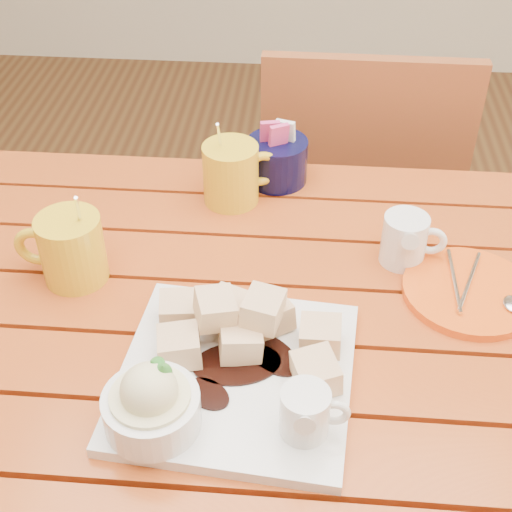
# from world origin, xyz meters

# --- Properties ---
(table) EXTENTS (1.20, 0.79, 0.75)m
(table) POSITION_xyz_m (0.00, 0.00, 0.64)
(table) COLOR maroon
(table) RESTS_ON ground
(dessert_plate) EXTENTS (0.31, 0.31, 0.12)m
(dessert_plate) POSITION_xyz_m (-0.03, -0.15, 0.78)
(dessert_plate) COLOR white
(dessert_plate) RESTS_ON table
(coffee_mug_left) EXTENTS (0.13, 0.09, 0.16)m
(coffee_mug_left) POSITION_xyz_m (-0.27, 0.05, 0.80)
(coffee_mug_left) COLOR gold
(coffee_mug_left) RESTS_ON table
(coffee_mug_right) EXTENTS (0.13, 0.09, 0.15)m
(coffee_mug_right) POSITION_xyz_m (-0.06, 0.27, 0.80)
(coffee_mug_right) COLOR gold
(coffee_mug_right) RESTS_ON table
(cream_pitcher) EXTENTS (0.10, 0.08, 0.08)m
(cream_pitcher) POSITION_xyz_m (0.22, 0.13, 0.79)
(cream_pitcher) COLOR white
(cream_pitcher) RESTS_ON table
(sugar_caddy) EXTENTS (0.11, 0.11, 0.12)m
(sugar_caddy) POSITION_xyz_m (0.01, 0.34, 0.79)
(sugar_caddy) COLOR black
(sugar_caddy) RESTS_ON table
(orange_saucer) EXTENTS (0.19, 0.19, 0.02)m
(orange_saucer) POSITION_xyz_m (0.31, 0.06, 0.76)
(orange_saucer) COLOR #F35815
(orange_saucer) RESTS_ON table
(chair_far) EXTENTS (0.42, 0.42, 0.89)m
(chair_far) POSITION_xyz_m (0.18, 0.65, 0.50)
(chair_far) COLOR brown
(chair_far) RESTS_ON ground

